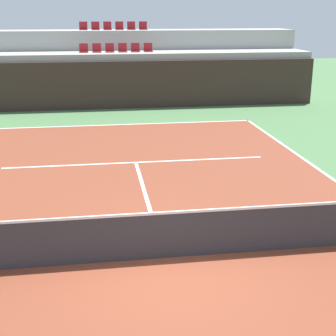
{
  "coord_description": "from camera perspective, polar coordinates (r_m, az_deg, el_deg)",
  "views": [
    {
      "loc": [
        -1.21,
        -8.49,
        4.6
      ],
      "look_at": [
        0.38,
        2.0,
        1.2
      ],
      "focal_mm": 52.44,
      "sensor_mm": 36.0,
      "label": 1
    }
  ],
  "objects": [
    {
      "name": "seating_row_lower",
      "position": [
        25.76,
        -6.04,
        13.53
      ],
      "size": [
        3.71,
        0.44,
        0.44
      ],
      "color": "maroon",
      "rests_on": "stands_tier_lower"
    },
    {
      "name": "seating_row_upper",
      "position": [
        28.11,
        -6.36,
        15.93
      ],
      "size": [
        3.71,
        0.44,
        0.44
      ],
      "color": "maroon",
      "rests_on": "stands_tier_upper"
    },
    {
      "name": "tennis_net",
      "position": [
        9.5,
        -0.45,
        -7.73
      ],
      "size": [
        11.08,
        0.08,
        1.07
      ],
      "color": "black",
      "rests_on": "court_surface"
    },
    {
      "name": "stands_tier_lower",
      "position": [
        25.81,
        -5.92,
        10.34
      ],
      "size": [
        19.9,
        2.4,
        2.62
      ],
      "primitive_type": "cube",
      "color": "#9E9E99",
      "rests_on": "ground_plane"
    },
    {
      "name": "court_surface",
      "position": [
        9.73,
        -0.44,
        -10.41
      ],
      "size": [
        11.0,
        24.0,
        0.01
      ],
      "primitive_type": "cube",
      "color": "brown",
      "rests_on": "ground_plane"
    },
    {
      "name": "service_line_far",
      "position": [
        15.63,
        -3.77,
        0.65
      ],
      "size": [
        8.26,
        0.1,
        0.0
      ],
      "primitive_type": "cube",
      "color": "white",
      "rests_on": "court_surface"
    },
    {
      "name": "ground_plane",
      "position": [
        9.73,
        -0.44,
        -10.43
      ],
      "size": [
        80.0,
        80.0,
        0.0
      ],
      "primitive_type": "plane",
      "color": "#477042"
    },
    {
      "name": "stands_tier_upper",
      "position": [
        28.14,
        -6.21,
        11.97
      ],
      "size": [
        19.9,
        2.4,
        3.63
      ],
      "primitive_type": "cube",
      "color": "#9E9E99",
      "rests_on": "ground_plane"
    },
    {
      "name": "centre_service_line",
      "position": [
        12.62,
        -2.5,
        -3.58
      ],
      "size": [
        0.1,
        6.4,
        0.0
      ],
      "primitive_type": "cube",
      "color": "white",
      "rests_on": "court_surface"
    },
    {
      "name": "baseline_far",
      "position": [
        20.99,
        -5.09,
        5.06
      ],
      "size": [
        11.0,
        0.1,
        0.0
      ],
      "primitive_type": "cube",
      "color": "white",
      "rests_on": "court_surface"
    },
    {
      "name": "back_wall",
      "position": [
        24.5,
        -5.75,
        9.57
      ],
      "size": [
        19.9,
        0.3,
        2.3
      ],
      "primitive_type": "cube",
      "color": "#33231E",
      "rests_on": "ground_plane"
    }
  ]
}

